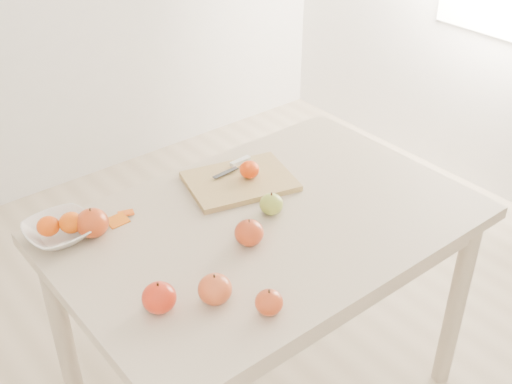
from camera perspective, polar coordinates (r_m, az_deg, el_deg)
table at (r=1.91m, az=0.95°, el=-4.89°), size 1.20×0.80×0.75m
cutting_board at (r=2.01m, az=-1.44°, el=0.97°), size 0.37×0.31×0.02m
board_tangerine at (r=2.00m, az=-0.60°, el=2.02°), size 0.06×0.06×0.05m
fruit_bowl at (r=1.85m, az=-17.05°, el=-3.34°), size 0.19×0.19×0.05m
bowl_tangerine_near at (r=1.84m, az=-17.99°, el=-2.91°), size 0.06×0.06×0.05m
bowl_tangerine_far at (r=1.83m, az=-16.13°, el=-2.63°), size 0.07×0.07×0.06m
orange_peel_a at (r=1.88m, az=-12.20°, el=-2.60°), size 0.06×0.05×0.01m
orange_peel_b at (r=1.91m, az=-11.48°, el=-1.90°), size 0.05×0.05×0.01m
paring_knife at (r=2.07m, az=-1.61°, el=2.57°), size 0.17×0.05×0.01m
apple_green at (r=1.86m, az=1.37°, el=-1.08°), size 0.07×0.07×0.06m
apple_red_c at (r=1.54m, az=1.17°, el=-9.78°), size 0.07×0.07×0.06m
apple_red_a at (r=1.82m, az=-14.34°, el=-2.68°), size 0.09×0.09×0.08m
apple_red_e at (r=1.74m, az=-0.62°, el=-3.64°), size 0.08×0.08×0.07m
apple_red_d at (r=1.56m, az=-3.67°, el=-8.62°), size 0.08×0.08×0.08m
apple_red_b at (r=1.55m, az=-8.60°, el=-9.27°), size 0.08×0.08×0.08m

